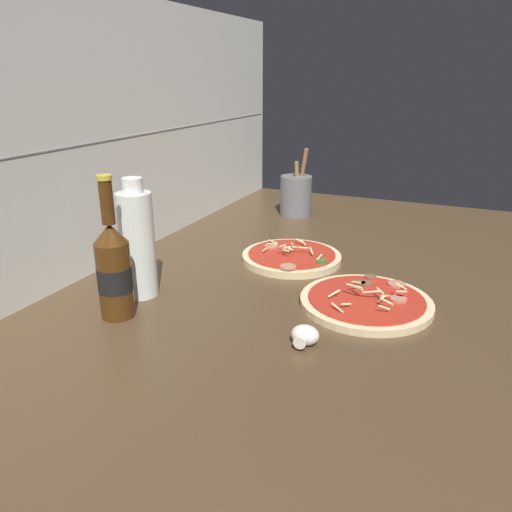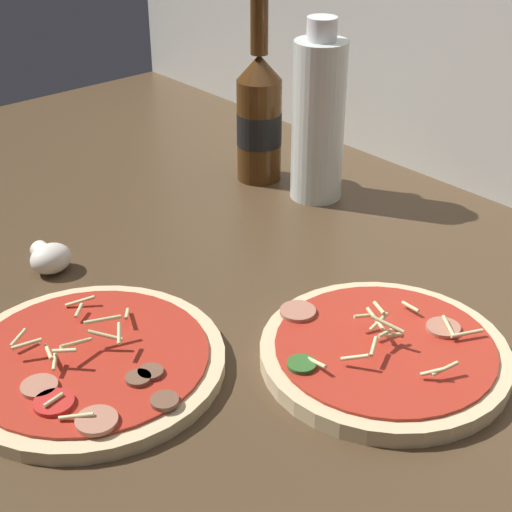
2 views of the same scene
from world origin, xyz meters
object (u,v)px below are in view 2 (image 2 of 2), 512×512
pizza_far (384,353)px  mushroom_left (50,258)px  beer_bottle (259,115)px  oil_bottle (318,119)px  pizza_near (90,363)px

pizza_far → mushroom_left: (-35.11, -15.01, 0.67)cm
beer_bottle → oil_bottle: beer_bottle is taller
pizza_far → beer_bottle: size_ratio=0.90×
pizza_far → pizza_near: bearing=-128.5°
pizza_near → pizza_far: bearing=51.5°
pizza_near → beer_bottle: size_ratio=0.97×
pizza_near → mushroom_left: pizza_near is taller
pizza_near → mushroom_left: bearing=161.9°
pizza_near → pizza_far: (16.73, 21.02, 0.13)cm
pizza_near → mushroom_left: 19.35cm
pizza_near → pizza_far: pizza_far is taller
pizza_near → beer_bottle: (-22.13, 40.01, 8.20)cm
pizza_near → pizza_far: 26.87cm
pizza_far → beer_bottle: (-38.86, 18.99, 8.07)cm
pizza_far → oil_bottle: bearing=145.0°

